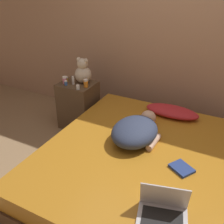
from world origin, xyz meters
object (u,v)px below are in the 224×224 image
at_px(pillow, 172,111).
at_px(bottle_blue, 66,83).
at_px(bottle_clear, 78,87).
at_px(book, 182,168).
at_px(teddy_bear, 83,72).
at_px(person_lying, 136,130).
at_px(bottle_orange, 86,83).
at_px(laptop, 163,210).
at_px(bottle_pink, 65,80).
at_px(bottle_amber, 66,79).
at_px(bottle_white, 73,80).

bearing_deg(pillow, bottle_blue, -171.58).
distance_m(bottle_clear, book, 1.57).
xyz_separation_m(teddy_bear, bottle_clear, (0.06, -0.21, -0.11)).
distance_m(teddy_bear, book, 1.74).
xyz_separation_m(person_lying, bottle_clear, (-0.92, 0.39, 0.12)).
bearing_deg(bottle_blue, bottle_orange, 13.83).
bearing_deg(teddy_bear, bottle_blue, -129.24).
distance_m(laptop, bottle_pink, 2.08).
distance_m(bottle_blue, bottle_pink, 0.06).
bearing_deg(bottle_orange, bottle_blue, -166.17).
relative_size(person_lying, book, 3.07).
distance_m(bottle_clear, bottle_pink, 0.26).
bearing_deg(bottle_clear, bottle_orange, 64.05).
bearing_deg(bottle_orange, pillow, 7.09).
bearing_deg(pillow, bottle_pink, -173.38).
bearing_deg(bottle_pink, pillow, 6.62).
bearing_deg(bottle_clear, teddy_bear, 105.95).
bearing_deg(book, person_lying, 155.18).
relative_size(teddy_bear, bottle_amber, 4.90).
distance_m(person_lying, bottle_clear, 1.01).
xyz_separation_m(bottle_blue, bottle_pink, (-0.04, 0.04, 0.02)).
xyz_separation_m(bottle_blue, book, (1.63, -0.66, -0.21)).
relative_size(bottle_orange, book, 0.44).
height_order(person_lying, bottle_white, bottle_white).
height_order(pillow, laptop, laptop).
height_order(teddy_bear, bottle_blue, teddy_bear).
height_order(teddy_bear, bottle_pink, teddy_bear).
height_order(bottle_clear, book, bottle_clear).
bearing_deg(person_lying, bottle_pink, 160.48).
relative_size(laptop, bottle_blue, 6.49).
bearing_deg(book, bottle_orange, 152.25).
distance_m(laptop, bottle_blue, 2.03).
relative_size(bottle_blue, bottle_amber, 0.89).
distance_m(pillow, bottle_amber, 1.38).
relative_size(laptop, bottle_white, 3.60).
xyz_separation_m(laptop, bottle_amber, (-1.70, 1.29, 0.17)).
distance_m(person_lying, bottle_pink, 1.27).
relative_size(person_lying, bottle_orange, 6.96).
distance_m(bottle_white, book, 1.74).
height_order(bottle_amber, book, bottle_amber).
xyz_separation_m(teddy_bear, bottle_pink, (-0.19, -0.14, -0.09)).
relative_size(laptop, bottle_pink, 4.03).
relative_size(laptop, book, 1.66).
relative_size(pillow, laptop, 1.59).
relative_size(teddy_bear, bottle_clear, 5.67).
height_order(teddy_bear, bottle_orange, teddy_bear).
height_order(pillow, bottle_orange, bottle_orange).
height_order(bottle_orange, bottle_clear, bottle_orange).
distance_m(bottle_amber, bottle_clear, 0.30).
bearing_deg(bottle_amber, bottle_orange, -6.67).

